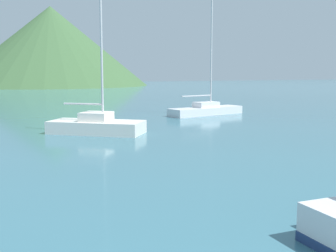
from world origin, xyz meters
TOP-DOWN VIEW (x-y plane):
  - sailboat_middle at (-0.52, 21.05)m, footprint 5.28×4.63m
  - sailboat_outer at (9.35, 27.24)m, footprint 6.46×3.05m
  - hill_central at (6.81, 96.68)m, footprint 42.61×42.61m

SIDE VIEW (x-z plane):
  - sailboat_middle at x=-0.52m, z-range -3.41..4.33m
  - sailboat_outer at x=9.35m, z-range -5.19..6.16m
  - hill_central at x=6.81m, z-range 0.00..17.41m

